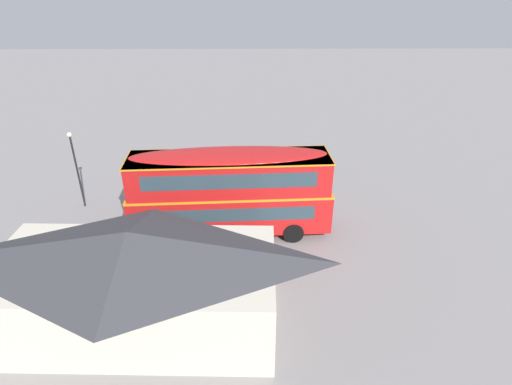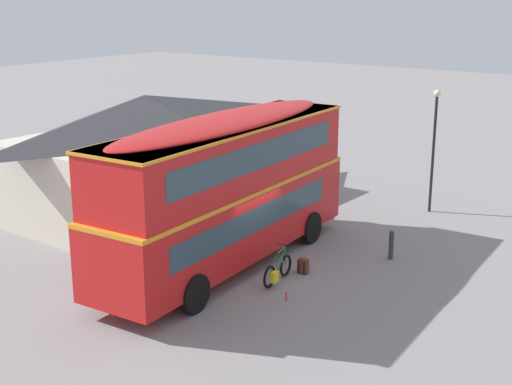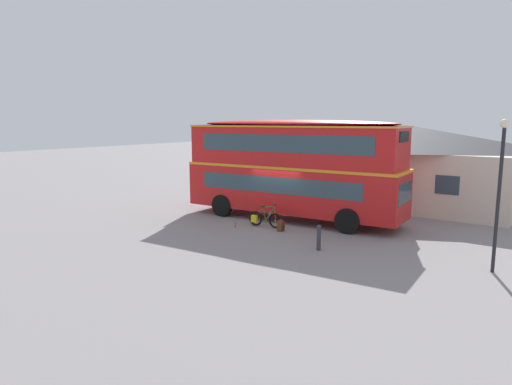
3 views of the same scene
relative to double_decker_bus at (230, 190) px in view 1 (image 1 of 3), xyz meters
The scene contains 8 objects.
ground_plane 2.72m from the double_decker_bus, 101.76° to the right, with size 120.00×120.00×0.00m, color gray.
double_decker_bus is the anchor object (origin of this frame).
touring_bicycle 3.06m from the double_decker_bus, 96.43° to the right, with size 1.70×0.57×1.05m.
backpack_on_ground 3.40m from the double_decker_bus, 70.30° to the right, with size 0.31×0.34×0.51m.
water_bottle_red_squeeze 4.07m from the double_decker_bus, 111.13° to the right, with size 0.07×0.07×0.22m.
pub_building 7.60m from the double_decker_bus, 62.95° to the left, with size 11.52×5.91×4.47m.
street_lamp 9.66m from the double_decker_bus, 17.75° to the right, with size 0.28×0.28×4.81m.
kerb_bollard 5.72m from the double_decker_bus, 48.18° to the right, with size 0.16×0.16×0.97m.
Camera 1 is at (-1.07, 20.21, 12.98)m, focal length 29.32 mm.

